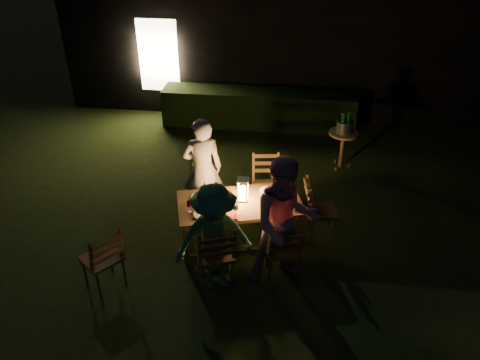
# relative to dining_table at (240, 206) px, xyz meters

# --- Properties ---
(garden_envelope) EXTENTS (40.00, 40.00, 3.20)m
(garden_envelope) POSITION_rel_dining_table_xyz_m (0.38, 6.54, 0.92)
(garden_envelope) COLOR black
(garden_envelope) RESTS_ON ground
(dining_table) EXTENTS (1.92, 1.33, 0.73)m
(dining_table) POSITION_rel_dining_table_xyz_m (0.00, 0.00, 0.00)
(dining_table) COLOR #54381C
(dining_table) RESTS_ON ground
(chair_near_left) EXTENTS (0.62, 0.64, 1.06)m
(chair_near_left) POSITION_rel_dining_table_xyz_m (-0.21, -0.87, -0.33)
(chair_near_left) COLOR #54381C
(chair_near_left) RESTS_ON ground
(chair_near_right) EXTENTS (0.51, 0.54, 0.96)m
(chair_near_right) POSITION_rel_dining_table_xyz_m (0.65, -0.61, -0.37)
(chair_near_right) COLOR #54381C
(chair_near_right) RESTS_ON ground
(chair_far_left) EXTENTS (0.52, 0.54, 1.00)m
(chair_far_left) POSITION_rel_dining_table_xyz_m (-0.65, 0.61, -0.35)
(chair_far_left) COLOR #54381C
(chair_far_left) RESTS_ON ground
(chair_far_right) EXTENTS (0.51, 0.54, 0.99)m
(chair_far_right) POSITION_rel_dining_table_xyz_m (0.31, 0.89, -0.36)
(chair_far_right) COLOR #54381C
(chair_far_right) RESTS_ON ground
(chair_end) EXTENTS (0.53, 0.50, 0.98)m
(chair_end) POSITION_rel_dining_table_xyz_m (1.18, 0.35, -0.36)
(chair_end) COLOR #54381C
(chair_end) RESTS_ON ground
(chair_spare) EXTENTS (0.67, 0.67, 1.03)m
(chair_spare) POSITION_rel_dining_table_xyz_m (-1.64, -1.12, -0.34)
(chair_spare) COLOR #54381C
(chair_spare) RESTS_ON ground
(person_house_side) EXTENTS (0.70, 0.56, 1.69)m
(person_house_side) POSITION_rel_dining_table_xyz_m (-0.66, 0.66, 0.19)
(person_house_side) COLOR silver
(person_house_side) RESTS_ON ground
(person_opp_right) EXTENTS (1.06, 0.92, 1.84)m
(person_opp_right) POSITION_rel_dining_table_xyz_m (0.66, -0.66, 0.27)
(person_opp_right) COLOR #C28594
(person_opp_right) RESTS_ON ground
(person_opp_left) EXTENTS (1.13, 0.84, 1.56)m
(person_opp_left) POSITION_rel_dining_table_xyz_m (-0.20, -0.91, 0.12)
(person_opp_left) COLOR #387147
(person_opp_left) RESTS_ON ground
(lantern) EXTENTS (0.16, 0.16, 0.35)m
(lantern) POSITION_rel_dining_table_xyz_m (0.03, 0.06, 0.23)
(lantern) COLOR white
(lantern) RESTS_ON dining_table
(plate_far_left) EXTENTS (0.25, 0.25, 0.01)m
(plate_far_left) POSITION_rel_dining_table_xyz_m (-0.59, 0.06, 0.08)
(plate_far_left) COLOR white
(plate_far_left) RESTS_ON dining_table
(plate_near_left) EXTENTS (0.25, 0.25, 0.01)m
(plate_near_left) POSITION_rel_dining_table_xyz_m (-0.47, -0.37, 0.08)
(plate_near_left) COLOR white
(plate_near_left) RESTS_ON dining_table
(plate_far_right) EXTENTS (0.25, 0.25, 0.01)m
(plate_far_right) POSITION_rel_dining_table_xyz_m (0.37, 0.34, 0.08)
(plate_far_right) COLOR white
(plate_far_right) RESTS_ON dining_table
(plate_near_right) EXTENTS (0.25, 0.25, 0.01)m
(plate_near_right) POSITION_rel_dining_table_xyz_m (0.49, -0.09, 0.08)
(plate_near_right) COLOR white
(plate_near_right) RESTS_ON dining_table
(wineglass_a) EXTENTS (0.06, 0.06, 0.18)m
(wineglass_a) POSITION_rel_dining_table_xyz_m (-0.37, 0.18, 0.16)
(wineglass_a) COLOR #59070F
(wineglass_a) RESTS_ON dining_table
(wineglass_b) EXTENTS (0.06, 0.06, 0.18)m
(wineglass_b) POSITION_rel_dining_table_xyz_m (-0.66, -0.32, 0.16)
(wineglass_b) COLOR #59070F
(wineglass_b) RESTS_ON dining_table
(wineglass_c) EXTENTS (0.06, 0.06, 0.18)m
(wineglass_c) POSITION_rel_dining_table_xyz_m (0.37, -0.18, 0.16)
(wineglass_c) COLOR #59070F
(wineglass_c) RESTS_ON dining_table
(wineglass_d) EXTENTS (0.06, 0.06, 0.18)m
(wineglass_d) POSITION_rel_dining_table_xyz_m (0.54, 0.35, 0.16)
(wineglass_d) COLOR #59070F
(wineglass_d) RESTS_ON dining_table
(wineglass_e) EXTENTS (0.06, 0.06, 0.18)m
(wineglass_e) POSITION_rel_dining_table_xyz_m (-0.01, -0.32, 0.16)
(wineglass_e) COLOR silver
(wineglass_e) RESTS_ON dining_table
(bottle_table) EXTENTS (0.07, 0.07, 0.28)m
(bottle_table) POSITION_rel_dining_table_xyz_m (-0.24, -0.07, 0.21)
(bottle_table) COLOR #0F471E
(bottle_table) RESTS_ON dining_table
(napkin_left) EXTENTS (0.18, 0.14, 0.01)m
(napkin_left) POSITION_rel_dining_table_xyz_m (-0.05, -0.35, 0.08)
(napkin_left) COLOR red
(napkin_left) RESTS_ON dining_table
(napkin_right) EXTENTS (0.18, 0.14, 0.01)m
(napkin_right) POSITION_rel_dining_table_xyz_m (0.61, -0.13, 0.08)
(napkin_right) COLOR red
(napkin_right) RESTS_ON dining_table
(phone) EXTENTS (0.14, 0.07, 0.01)m
(phone) POSITION_rel_dining_table_xyz_m (-0.51, -0.46, 0.08)
(phone) COLOR black
(phone) RESTS_ON dining_table
(side_table) EXTENTS (0.54, 0.54, 0.73)m
(side_table) POSITION_rel_dining_table_xyz_m (1.61, 2.47, -0.01)
(side_table) COLOR olive
(side_table) RESTS_ON ground
(ice_bucket) EXTENTS (0.30, 0.30, 0.22)m
(ice_bucket) POSITION_rel_dining_table_xyz_m (1.61, 2.47, 0.19)
(ice_bucket) COLOR #A5A8AD
(ice_bucket) RESTS_ON side_table
(bottle_bucket_a) EXTENTS (0.07, 0.07, 0.32)m
(bottle_bucket_a) POSITION_rel_dining_table_xyz_m (1.56, 2.43, 0.24)
(bottle_bucket_a) COLOR #0F471E
(bottle_bucket_a) RESTS_ON side_table
(bottle_bucket_b) EXTENTS (0.07, 0.07, 0.32)m
(bottle_bucket_b) POSITION_rel_dining_table_xyz_m (1.66, 2.51, 0.24)
(bottle_bucket_b) COLOR #0F471E
(bottle_bucket_b) RESTS_ON side_table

